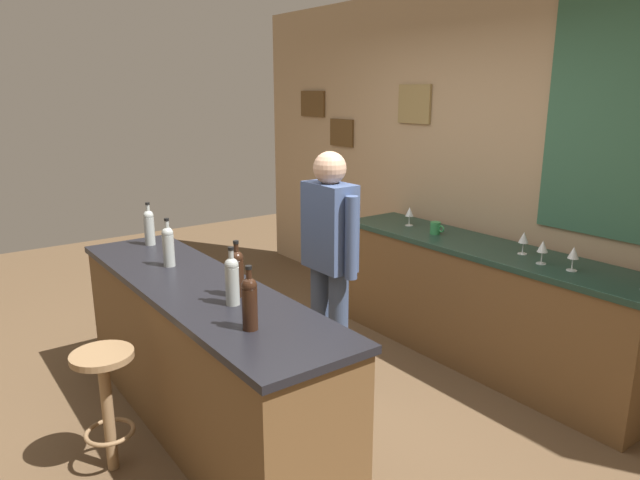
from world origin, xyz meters
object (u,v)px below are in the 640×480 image
(wine_glass_a, at_px, (409,213))
(wine_glass_d, at_px, (573,254))
(wine_bottle_d, at_px, (232,279))
(wine_bottle_b, at_px, (168,245))
(wine_bottle_e, at_px, (250,301))
(coffee_mug, at_px, (436,228))
(wine_glass_b, at_px, (524,238))
(bartender, at_px, (329,257))
(wine_bottle_c, at_px, (237,272))
(wine_glass_c, at_px, (543,247))
(wine_bottle_a, at_px, (149,226))
(bar_stool, at_px, (106,391))

(wine_glass_a, bearing_deg, wine_glass_d, -2.18)
(wine_bottle_d, bearing_deg, wine_bottle_b, -179.55)
(wine_bottle_b, distance_m, wine_bottle_e, 1.15)
(wine_bottle_b, bearing_deg, coffee_mug, 79.67)
(wine_glass_b, bearing_deg, coffee_mug, -175.48)
(bartender, bearing_deg, wine_glass_a, 110.69)
(wine_bottle_d, bearing_deg, wine_bottle_c, 140.19)
(coffee_mug, bearing_deg, wine_glass_c, -2.49)
(wine_bottle_a, distance_m, coffee_mug, 2.14)
(wine_bottle_e, distance_m, wine_glass_d, 2.10)
(wine_glass_d, xyz_separation_m, coffee_mug, (-1.14, 0.02, -0.06))
(bartender, height_order, wine_bottle_b, bartender)
(wine_glass_a, distance_m, wine_glass_b, 1.06)
(wine_bottle_a, bearing_deg, wine_bottle_e, -5.46)
(wine_bottle_b, height_order, wine_bottle_e, same)
(bartender, height_order, wine_glass_a, bartender)
(coffee_mug, bearing_deg, wine_glass_a, 173.31)
(bartender, bearing_deg, wine_bottle_c, -72.80)
(wine_glass_a, bearing_deg, wine_bottle_b, -91.16)
(bar_stool, height_order, wine_bottle_c, wine_bottle_c)
(wine_bottle_b, distance_m, coffee_mug, 2.05)
(wine_bottle_e, bearing_deg, wine_glass_b, 91.25)
(wine_glass_b, bearing_deg, bar_stool, -103.37)
(bartender, distance_m, wine_glass_a, 1.24)
(coffee_mug, bearing_deg, bar_stool, -87.58)
(bar_stool, xyz_separation_m, wine_glass_b, (0.63, 2.65, 0.55))
(bar_stool, bearing_deg, wine_bottle_a, 147.51)
(wine_bottle_c, relative_size, wine_bottle_e, 1.00)
(bartender, bearing_deg, wine_bottle_b, -118.32)
(bartender, xyz_separation_m, bar_stool, (-0.00, -1.47, -0.48))
(wine_bottle_b, relative_size, wine_bottle_e, 1.00)
(wine_glass_c, bearing_deg, wine_bottle_d, -103.99)
(wine_glass_a, bearing_deg, wine_glass_b, 1.09)
(coffee_mug, bearing_deg, bartender, -84.26)
(wine_bottle_a, bearing_deg, bar_stool, -32.49)
(wine_bottle_b, xyz_separation_m, wine_bottle_d, (0.82, 0.01, 0.00))
(wine_bottle_e, distance_m, coffee_mug, 2.24)
(wine_bottle_a, distance_m, wine_glass_c, 2.66)
(wine_bottle_b, xyz_separation_m, wine_bottle_c, (0.73, 0.09, 0.00))
(bar_stool, bearing_deg, coffee_mug, 92.42)
(bar_stool, xyz_separation_m, wine_bottle_e, (0.68, 0.50, 0.60))
(bartender, height_order, wine_bottle_c, bartender)
(wine_bottle_d, xyz_separation_m, wine_glass_a, (-0.78, 2.04, -0.05))
(wine_bottle_d, height_order, wine_glass_d, wine_bottle_d)
(coffee_mug, bearing_deg, wine_bottle_c, -79.36)
(wine_bottle_b, height_order, coffee_mug, wine_bottle_b)
(wine_glass_a, distance_m, wine_glass_d, 1.47)
(bar_stool, relative_size, wine_bottle_b, 2.22)
(wine_bottle_b, distance_m, wine_bottle_c, 0.73)
(wine_bottle_b, relative_size, wine_bottle_c, 1.00)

